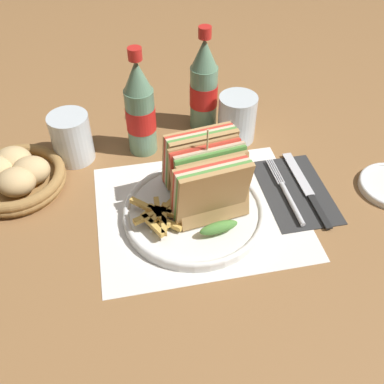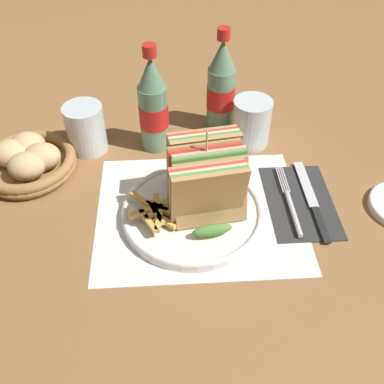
{
  "view_description": "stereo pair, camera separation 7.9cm",
  "coord_description": "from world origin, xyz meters",
  "px_view_note": "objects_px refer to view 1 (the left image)",
  "views": [
    {
      "loc": [
        -0.14,
        -0.51,
        0.59
      ],
      "look_at": [
        -0.03,
        0.04,
        0.04
      ],
      "focal_mm": 42.0,
      "sensor_mm": 36.0,
      "label": 1
    },
    {
      "loc": [
        -0.06,
        -0.52,
        0.59
      ],
      "look_at": [
        -0.03,
        0.04,
        0.04
      ],
      "focal_mm": 42.0,
      "sensor_mm": 36.0,
      "label": 2
    }
  ],
  "objects_px": {
    "knife": "(307,189)",
    "club_sandwich": "(206,177)",
    "fork": "(288,196)",
    "bread_basket": "(16,176)",
    "coke_bottle_far": "(204,86)",
    "glass_far": "(72,138)",
    "glass_near": "(237,121)",
    "coke_bottle_near": "(140,110)",
    "plate_main": "(194,212)"
  },
  "relations": [
    {
      "from": "plate_main",
      "to": "glass_near",
      "type": "height_order",
      "value": "glass_near"
    },
    {
      "from": "knife",
      "to": "bread_basket",
      "type": "relative_size",
      "value": 1.13
    },
    {
      "from": "glass_near",
      "to": "bread_basket",
      "type": "bearing_deg",
      "value": -171.54
    },
    {
      "from": "coke_bottle_near",
      "to": "glass_far",
      "type": "bearing_deg",
      "value": -179.43
    },
    {
      "from": "plate_main",
      "to": "knife",
      "type": "height_order",
      "value": "plate_main"
    },
    {
      "from": "knife",
      "to": "glass_near",
      "type": "bearing_deg",
      "value": 114.12
    },
    {
      "from": "club_sandwich",
      "to": "coke_bottle_far",
      "type": "height_order",
      "value": "coke_bottle_far"
    },
    {
      "from": "coke_bottle_near",
      "to": "club_sandwich",
      "type": "bearing_deg",
      "value": -66.11
    },
    {
      "from": "knife",
      "to": "coke_bottle_far",
      "type": "xyz_separation_m",
      "value": [
        -0.14,
        0.25,
        0.09
      ]
    },
    {
      "from": "coke_bottle_near",
      "to": "bread_basket",
      "type": "relative_size",
      "value": 1.21
    },
    {
      "from": "club_sandwich",
      "to": "fork",
      "type": "height_order",
      "value": "club_sandwich"
    },
    {
      "from": "club_sandwich",
      "to": "coke_bottle_near",
      "type": "bearing_deg",
      "value": 113.89
    },
    {
      "from": "knife",
      "to": "glass_near",
      "type": "distance_m",
      "value": 0.21
    },
    {
      "from": "club_sandwich",
      "to": "coke_bottle_far",
      "type": "relative_size",
      "value": 0.82
    },
    {
      "from": "glass_far",
      "to": "bread_basket",
      "type": "distance_m",
      "value": 0.13
    },
    {
      "from": "club_sandwich",
      "to": "bread_basket",
      "type": "distance_m",
      "value": 0.36
    },
    {
      "from": "knife",
      "to": "bread_basket",
      "type": "bearing_deg",
      "value": 166.57
    },
    {
      "from": "fork",
      "to": "bread_basket",
      "type": "height_order",
      "value": "bread_basket"
    },
    {
      "from": "glass_near",
      "to": "coke_bottle_near",
      "type": "bearing_deg",
      "value": 179.79
    },
    {
      "from": "glass_far",
      "to": "bread_basket",
      "type": "relative_size",
      "value": 0.54
    },
    {
      "from": "fork",
      "to": "knife",
      "type": "height_order",
      "value": "fork"
    },
    {
      "from": "coke_bottle_near",
      "to": "glass_far",
      "type": "xyz_separation_m",
      "value": [
        -0.14,
        -0.0,
        -0.05
      ]
    },
    {
      "from": "coke_bottle_near",
      "to": "glass_near",
      "type": "distance_m",
      "value": 0.21
    },
    {
      "from": "club_sandwich",
      "to": "glass_far",
      "type": "relative_size",
      "value": 1.83
    },
    {
      "from": "glass_far",
      "to": "glass_near",
      "type": "bearing_deg",
      "value": 0.11
    },
    {
      "from": "bread_basket",
      "to": "glass_near",
      "type": "bearing_deg",
      "value": 8.46
    },
    {
      "from": "plate_main",
      "to": "bread_basket",
      "type": "xyz_separation_m",
      "value": [
        -0.31,
        0.14,
        0.01
      ]
    },
    {
      "from": "coke_bottle_far",
      "to": "glass_far",
      "type": "bearing_deg",
      "value": -167.55
    },
    {
      "from": "glass_near",
      "to": "glass_far",
      "type": "distance_m",
      "value": 0.34
    },
    {
      "from": "plate_main",
      "to": "coke_bottle_far",
      "type": "distance_m",
      "value": 0.29
    },
    {
      "from": "coke_bottle_near",
      "to": "bread_basket",
      "type": "xyz_separation_m",
      "value": [
        -0.25,
        -0.07,
        -0.07
      ]
    },
    {
      "from": "fork",
      "to": "glass_far",
      "type": "bearing_deg",
      "value": 151.57
    },
    {
      "from": "glass_near",
      "to": "bread_basket",
      "type": "distance_m",
      "value": 0.45
    },
    {
      "from": "knife",
      "to": "club_sandwich",
      "type": "bearing_deg",
      "value": -178.12
    },
    {
      "from": "plate_main",
      "to": "glass_near",
      "type": "bearing_deg",
      "value": 57.35
    },
    {
      "from": "coke_bottle_far",
      "to": "bread_basket",
      "type": "bearing_deg",
      "value": -161.82
    },
    {
      "from": "club_sandwich",
      "to": "bread_basket",
      "type": "relative_size",
      "value": 0.99
    },
    {
      "from": "coke_bottle_near",
      "to": "coke_bottle_far",
      "type": "height_order",
      "value": "same"
    },
    {
      "from": "knife",
      "to": "glass_far",
      "type": "xyz_separation_m",
      "value": [
        -0.42,
        0.19,
        0.04
      ]
    },
    {
      "from": "coke_bottle_far",
      "to": "glass_far",
      "type": "relative_size",
      "value": 2.24
    },
    {
      "from": "fork",
      "to": "bread_basket",
      "type": "xyz_separation_m",
      "value": [
        -0.49,
        0.14,
        0.02
      ]
    },
    {
      "from": "coke_bottle_near",
      "to": "glass_near",
      "type": "height_order",
      "value": "coke_bottle_near"
    },
    {
      "from": "coke_bottle_near",
      "to": "knife",
      "type": "bearing_deg",
      "value": -33.5
    },
    {
      "from": "knife",
      "to": "coke_bottle_near",
      "type": "xyz_separation_m",
      "value": [
        -0.29,
        0.19,
        0.09
      ]
    },
    {
      "from": "coke_bottle_far",
      "to": "coke_bottle_near",
      "type": "bearing_deg",
      "value": -156.75
    },
    {
      "from": "fork",
      "to": "coke_bottle_far",
      "type": "bearing_deg",
      "value": 110.67
    },
    {
      "from": "knife",
      "to": "coke_bottle_far",
      "type": "height_order",
      "value": "coke_bottle_far"
    },
    {
      "from": "fork",
      "to": "glass_near",
      "type": "xyz_separation_m",
      "value": [
        -0.04,
        0.2,
        0.03
      ]
    },
    {
      "from": "plate_main",
      "to": "bread_basket",
      "type": "bearing_deg",
      "value": 155.57
    },
    {
      "from": "fork",
      "to": "coke_bottle_far",
      "type": "distance_m",
      "value": 0.3
    }
  ]
}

